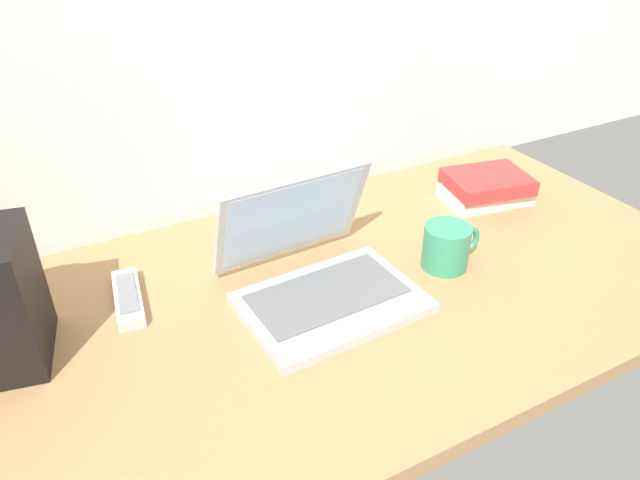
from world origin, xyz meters
name	(u,v)px	position (x,y,z in m)	size (l,w,h in m)	color
desk	(319,303)	(0.00, 0.00, 0.01)	(1.60, 0.76, 0.03)	#A87A4C
laptop	(317,272)	(0.00, 0.01, 0.07)	(0.32, 0.31, 0.21)	#B2B5BA
coffee_mug	(447,246)	(0.27, -0.03, 0.07)	(0.13, 0.09, 0.09)	#338C66
remote_control_near	(128,298)	(-0.31, 0.14, 0.04)	(0.07, 0.16, 0.02)	#B7B7B7
book_stack	(486,187)	(0.52, 0.14, 0.06)	(0.21, 0.17, 0.07)	silver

